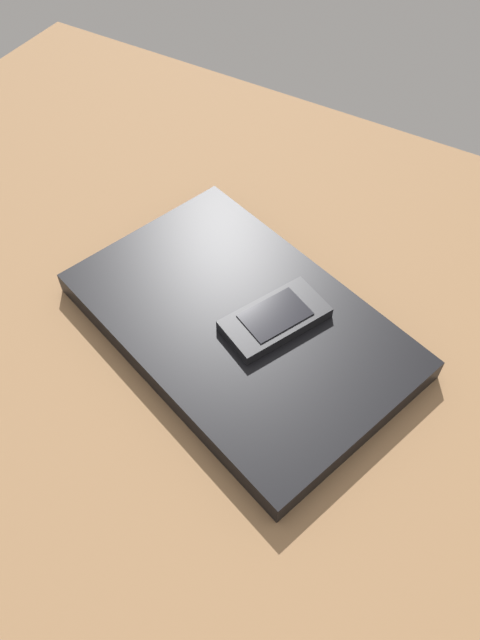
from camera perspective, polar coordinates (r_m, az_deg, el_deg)
desk_surface at (r=64.71cm, az=1.02°, el=-1.52°), size 120.00×80.00×3.00cm
laptop_closed at (r=62.14cm, az=0.00°, el=-0.40°), size 39.08×31.41×2.59cm
cell_phone_on_laptop at (r=60.01cm, az=3.09°, el=-0.15°), size 9.26×11.65×1.31cm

